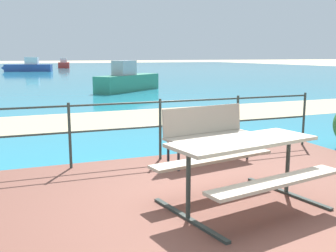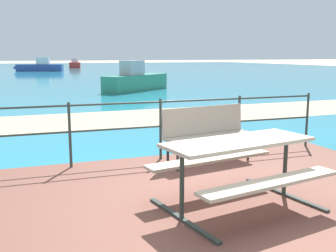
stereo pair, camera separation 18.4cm
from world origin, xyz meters
The scene contains 10 objects.
ground_plane centered at (0.00, 0.00, 0.00)m, with size 240.00×240.00×0.00m, color beige.
patio_paving centered at (0.00, 0.00, 0.03)m, with size 6.40×5.20×0.06m, color brown.
sea_water centered at (0.00, 40.00, 0.01)m, with size 90.00×90.00×0.01m, color teal.
beach_strip centered at (0.00, 7.09, 0.01)m, with size 54.00×3.10×0.01m, color tan.
picnic_table centered at (0.16, 0.05, 0.64)m, with size 1.97×1.63×0.79m.
park_bench centered at (0.65, 1.96, 0.60)m, with size 1.58×0.67×0.90m.
railing_fence centered at (0.00, 2.37, 0.71)m, with size 5.94×0.04×1.02m.
boat_near centered at (3.16, 15.48, 0.51)m, with size 4.20×3.64×1.50m.
boat_mid centered at (-0.71, 41.92, 0.49)m, with size 5.40×2.48×1.52m.
boat_far centered at (4.28, 52.22, 0.47)m, with size 1.86×3.68×1.35m.
Camera 1 is at (-2.22, -3.72, 1.79)m, focal length 42.39 mm.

